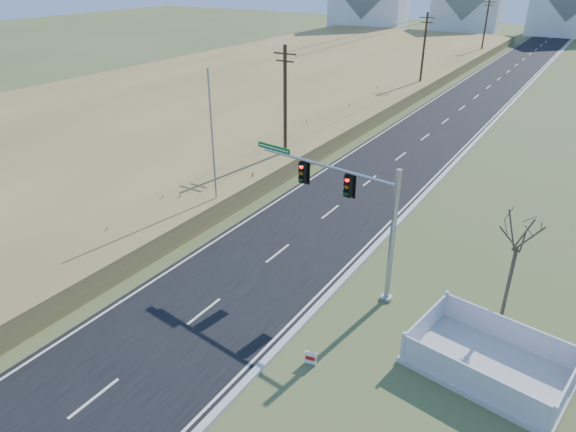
{
  "coord_description": "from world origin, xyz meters",
  "views": [
    {
      "loc": [
        13.06,
        -15.75,
        14.04
      ],
      "look_at": [
        1.66,
        2.4,
        3.4
      ],
      "focal_mm": 32.0,
      "sensor_mm": 36.0,
      "label": 1
    }
  ],
  "objects_px": {
    "traffic_signal_mast": "(358,210)",
    "fence_enclosure": "(489,364)",
    "flagpole": "(214,162)",
    "open_sign": "(310,358)",
    "bare_tree": "(520,232)"
  },
  "relations": [
    {
      "from": "traffic_signal_mast",
      "to": "open_sign",
      "type": "relative_size",
      "value": 13.88
    },
    {
      "from": "traffic_signal_mast",
      "to": "fence_enclosure",
      "type": "bearing_deg",
      "value": -12.02
    },
    {
      "from": "fence_enclosure",
      "to": "flagpole",
      "type": "xyz_separation_m",
      "value": [
        -17.12,
        4.69,
        3.3
      ]
    },
    {
      "from": "open_sign",
      "to": "flagpole",
      "type": "relative_size",
      "value": 0.06
    },
    {
      "from": "open_sign",
      "to": "bare_tree",
      "type": "bearing_deg",
      "value": 38.06
    },
    {
      "from": "fence_enclosure",
      "to": "flagpole",
      "type": "relative_size",
      "value": 0.7
    },
    {
      "from": "traffic_signal_mast",
      "to": "flagpole",
      "type": "distance_m",
      "value": 10.5
    },
    {
      "from": "bare_tree",
      "to": "open_sign",
      "type": "bearing_deg",
      "value": -128.33
    },
    {
      "from": "traffic_signal_mast",
      "to": "fence_enclosure",
      "type": "height_order",
      "value": "traffic_signal_mast"
    },
    {
      "from": "traffic_signal_mast",
      "to": "bare_tree",
      "type": "distance_m",
      "value": 6.75
    },
    {
      "from": "flagpole",
      "to": "bare_tree",
      "type": "xyz_separation_m",
      "value": [
        16.86,
        -0.95,
        0.64
      ]
    },
    {
      "from": "traffic_signal_mast",
      "to": "bare_tree",
      "type": "bearing_deg",
      "value": 18.68
    },
    {
      "from": "traffic_signal_mast",
      "to": "bare_tree",
      "type": "height_order",
      "value": "traffic_signal_mast"
    },
    {
      "from": "traffic_signal_mast",
      "to": "fence_enclosure",
      "type": "relative_size",
      "value": 1.28
    },
    {
      "from": "bare_tree",
      "to": "fence_enclosure",
      "type": "bearing_deg",
      "value": -85.98
    }
  ]
}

